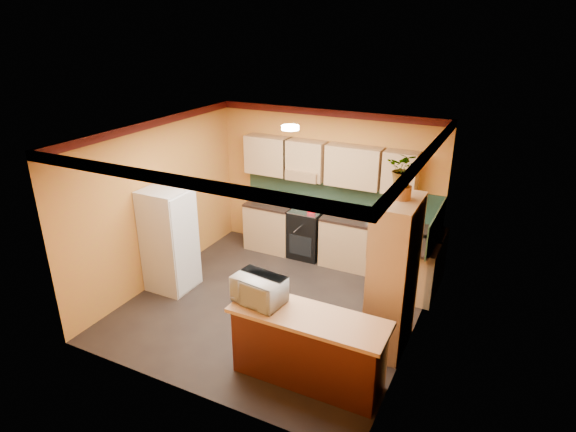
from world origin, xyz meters
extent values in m
plane|color=black|center=(0.00, 0.00, 0.00)|extent=(4.20, 4.20, 0.00)
cube|color=white|center=(0.00, 0.00, 2.70)|extent=(4.20, 4.20, 0.04)
cube|color=#BF6D33|center=(0.00, 2.10, 1.35)|extent=(4.20, 0.04, 2.70)
cube|color=#BF6D33|center=(0.00, -2.10, 1.35)|extent=(4.20, 0.04, 2.70)
cube|color=#BF6D33|center=(-2.10, 0.00, 1.35)|extent=(0.04, 4.20, 2.70)
cube|color=#BF6D33|center=(2.10, 0.00, 1.35)|extent=(0.04, 4.20, 2.70)
cube|color=#1E3726|center=(0.25, 2.09, 1.19)|extent=(3.70, 0.02, 0.53)
cube|color=#1E3726|center=(2.09, 1.40, 1.19)|extent=(0.02, 1.40, 0.53)
cube|color=tan|center=(0.10, 1.93, 1.80)|extent=(3.10, 0.34, 0.70)
cylinder|color=white|center=(0.00, 0.60, 2.66)|extent=(0.26, 0.26, 0.06)
cube|color=tan|center=(0.39, 1.80, 0.44)|extent=(3.65, 0.60, 0.88)
cube|color=black|center=(0.39, 1.80, 0.90)|extent=(3.65, 0.62, 0.04)
cube|color=black|center=(-0.24, 1.80, 0.46)|extent=(0.58, 0.58, 0.91)
cube|color=silver|center=(1.16, 1.80, 0.94)|extent=(0.48, 0.40, 0.03)
cube|color=tan|center=(1.80, 1.23, 0.44)|extent=(0.60, 0.80, 0.88)
cube|color=black|center=(1.80, 1.23, 0.90)|extent=(0.62, 0.80, 0.04)
cube|color=silver|center=(-1.75, -0.22, 0.85)|extent=(0.68, 0.66, 1.70)
cube|color=tan|center=(1.85, -0.15, 1.05)|extent=(0.48, 0.90, 2.10)
cylinder|color=brown|center=(1.85, -0.10, 2.18)|extent=(0.22, 0.22, 0.16)
imported|color=tan|center=(1.85, -0.10, 2.47)|extent=(0.40, 0.35, 0.42)
cube|color=#492111|center=(1.16, -1.27, 0.44)|extent=(1.80, 0.55, 0.88)
cube|color=tan|center=(1.16, -1.27, 0.91)|extent=(1.90, 0.65, 0.05)
imported|color=silver|center=(0.50, -1.27, 1.10)|extent=(0.65, 0.49, 0.34)
camera|label=1|loc=(3.06, -5.61, 4.11)|focal=30.00mm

